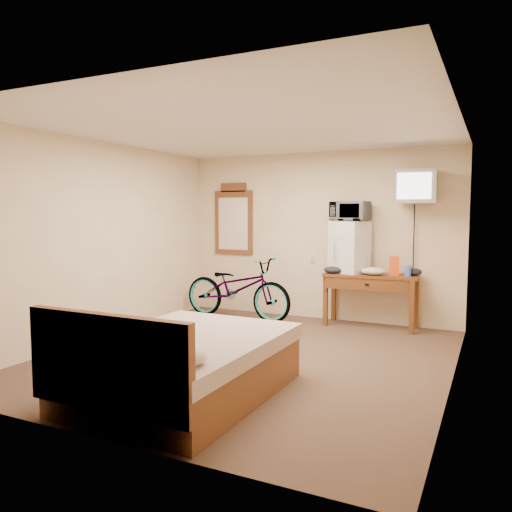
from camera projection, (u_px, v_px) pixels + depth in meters
name	position (u px, v px, depth m)	size (l,w,h in m)	color
room	(250.00, 245.00, 5.46)	(4.60, 4.64, 2.50)	#452E22
desk	(370.00, 283.00, 6.94)	(1.32, 0.59, 0.75)	brown
mini_fridge	(350.00, 247.00, 7.07)	(0.56, 0.55, 0.73)	silver
microwave	(350.00, 211.00, 7.03)	(0.51, 0.34, 0.28)	silver
snack_bag	(394.00, 266.00, 6.77)	(0.13, 0.08, 0.26)	#E74E14
blue_cup	(408.00, 271.00, 6.70)	(0.08, 0.08, 0.14)	#396CC2
cloth_cream	(373.00, 271.00, 6.83)	(0.35, 0.27, 0.11)	beige
cloth_dark_a	(333.00, 270.00, 7.01)	(0.27, 0.20, 0.10)	black
cloth_dark_b	(414.00, 272.00, 6.77)	(0.22, 0.18, 0.10)	black
crt_television	(417.00, 187.00, 6.59)	(0.54, 0.61, 0.44)	black
wall_mirror	(234.00, 220.00, 8.10)	(0.68, 0.04, 1.15)	brown
bicycle	(237.00, 288.00, 7.52)	(0.62, 1.78, 0.94)	black
bed	(179.00, 364.00, 4.31)	(1.48, 1.97, 0.90)	brown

